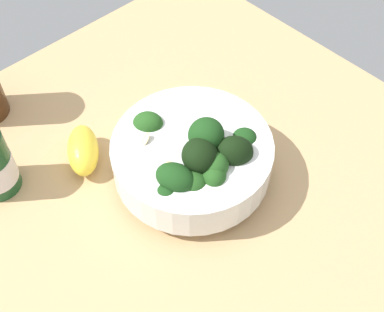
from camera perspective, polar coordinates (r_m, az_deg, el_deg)
The scene contains 3 objects.
ground_plane at distance 69.02cm, azimuth -0.91°, elevation -0.95°, with size 63.61×63.61×3.60cm, color tan.
bowl_of_broccoli at distance 62.02cm, azimuth 0.19°, elevation -0.05°, with size 19.93×19.93×10.79cm.
lemon_wedge at distance 66.87cm, azimuth -12.24°, elevation 0.65°, with size 7.85×4.03×4.52cm, color yellow.
Camera 1 is at (-27.67, -30.92, 53.36)cm, focal length 47.08 mm.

